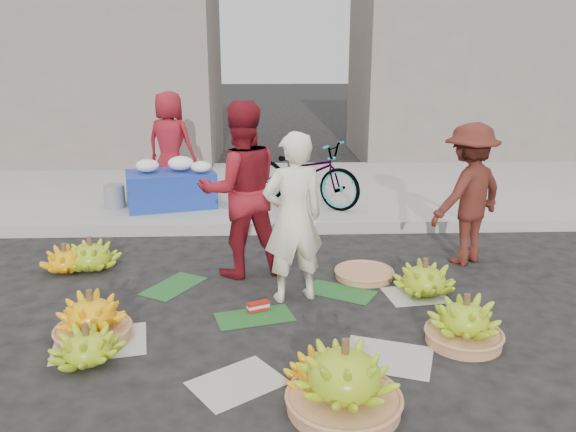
{
  "coord_description": "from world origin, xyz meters",
  "views": [
    {
      "loc": [
        0.02,
        -4.59,
        2.17
      ],
      "look_at": [
        0.21,
        0.5,
        0.7
      ],
      "focal_mm": 35.0,
      "sensor_mm": 36.0,
      "label": 1
    }
  ],
  "objects_px": {
    "banana_bunch_4": "(465,323)",
    "bicycle": "(303,173)",
    "vendor_cream": "(293,218)",
    "flower_table": "(171,186)",
    "banana_bunch_0": "(92,318)"
  },
  "relations": [
    {
      "from": "banana_bunch_4",
      "to": "bicycle",
      "type": "distance_m",
      "value": 3.94
    },
    {
      "from": "vendor_cream",
      "to": "bicycle",
      "type": "distance_m",
      "value": 2.91
    },
    {
      "from": "flower_table",
      "to": "bicycle",
      "type": "relative_size",
      "value": 0.77
    },
    {
      "from": "vendor_cream",
      "to": "flower_table",
      "type": "xyz_separation_m",
      "value": [
        -1.56,
        2.91,
        -0.37
      ]
    },
    {
      "from": "banana_bunch_0",
      "to": "vendor_cream",
      "type": "xyz_separation_m",
      "value": [
        1.62,
        0.71,
        0.6
      ]
    },
    {
      "from": "banana_bunch_4",
      "to": "bicycle",
      "type": "xyz_separation_m",
      "value": [
        -1.02,
        3.78,
        0.41
      ]
    },
    {
      "from": "vendor_cream",
      "to": "flower_table",
      "type": "relative_size",
      "value": 1.16
    },
    {
      "from": "banana_bunch_0",
      "to": "bicycle",
      "type": "xyz_separation_m",
      "value": [
        1.89,
        3.59,
        0.4
      ]
    },
    {
      "from": "vendor_cream",
      "to": "flower_table",
      "type": "height_order",
      "value": "vendor_cream"
    },
    {
      "from": "banana_bunch_0",
      "to": "flower_table",
      "type": "distance_m",
      "value": 3.62
    },
    {
      "from": "banana_bunch_4",
      "to": "flower_table",
      "type": "relative_size",
      "value": 0.49
    },
    {
      "from": "flower_table",
      "to": "bicycle",
      "type": "height_order",
      "value": "bicycle"
    },
    {
      "from": "banana_bunch_0",
      "to": "bicycle",
      "type": "bearing_deg",
      "value": 62.21
    },
    {
      "from": "vendor_cream",
      "to": "flower_table",
      "type": "distance_m",
      "value": 3.32
    },
    {
      "from": "banana_bunch_4",
      "to": "vendor_cream",
      "type": "bearing_deg",
      "value": 145.28
    }
  ]
}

